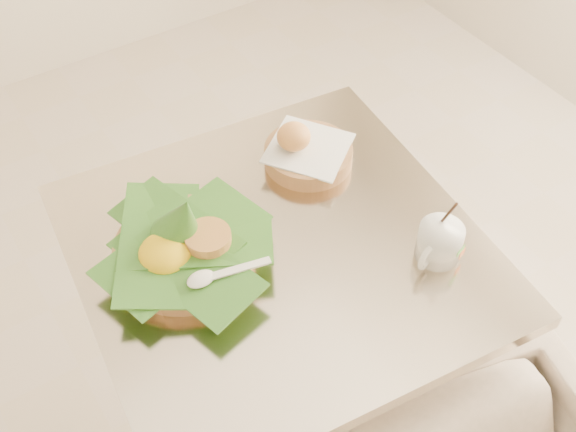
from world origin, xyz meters
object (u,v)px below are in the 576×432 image
bread_basket (306,152)px  coffee_mug (439,242)px  cafe_table (280,317)px  rice_basket (183,245)px

bread_basket → coffee_mug: bearing=-80.1°
cafe_table → rice_basket: rice_basket is taller
cafe_table → coffee_mug: 0.38m
rice_basket → bread_basket: (0.32, 0.10, -0.01)m
rice_basket → coffee_mug: size_ratio=2.23×
coffee_mug → bread_basket: bearing=99.9°
bread_basket → coffee_mug: coffee_mug is taller
rice_basket → bread_basket: size_ratio=1.46×
rice_basket → coffee_mug: (0.38, -0.23, -0.00)m
cafe_table → rice_basket: bearing=157.4°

